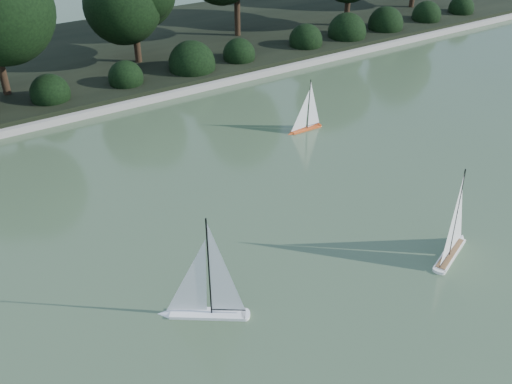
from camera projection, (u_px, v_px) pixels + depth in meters
ground at (367, 290)px, 9.11m from camera, size 80.00×80.00×0.00m
pond_coping at (141, 100)px, 15.47m from camera, size 40.00×0.35×0.18m
far_bank at (90, 58)px, 18.28m from camera, size 40.00×8.00×0.30m
shrub_hedge at (126, 78)px, 15.92m from camera, size 29.10×1.10×1.10m
sailboat_white_a at (200, 300)px, 8.47m from camera, size 1.26×0.96×1.94m
sailboat_white_b at (454, 239)px, 9.78m from camera, size 1.31×0.68×1.84m
sailboat_orange at (304, 122)px, 13.97m from camera, size 1.02×0.18×1.39m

